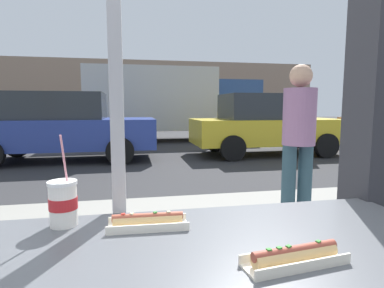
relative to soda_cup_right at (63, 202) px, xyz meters
name	(u,v)px	position (x,y,z in m)	size (l,w,h in m)	color
ground_plane	(130,153)	(0.18, 8.05, -1.00)	(60.00, 60.00, 0.00)	#2D2D30
sidewalk_strip	(128,249)	(0.18, 1.65, -0.95)	(16.00, 2.80, 0.11)	gray
building_facade_far	(130,93)	(0.18, 22.29, 1.32)	(28.00, 1.20, 4.63)	gray
soda_cup_right	(63,202)	(0.00, 0.00, 0.00)	(0.10, 0.10, 0.31)	white
hotdog_tray_near	(295,256)	(0.64, -0.40, -0.06)	(0.29, 0.12, 0.05)	beige
hotdog_tray_far	(148,221)	(0.28, -0.08, -0.06)	(0.27, 0.10, 0.05)	silver
parked_car_blue	(62,126)	(-1.44, 7.00, -0.15)	(4.40, 1.91, 1.67)	#283D93
parked_car_yellow	(266,124)	(3.89, 7.00, -0.15)	(4.11, 1.90, 1.67)	gold
box_truck	(171,101)	(1.77, 11.20, 0.54)	(6.58, 2.44, 2.78)	beige
pedestrian	(299,136)	(1.87, 1.74, 0.04)	(0.32, 0.32, 1.63)	#2C4753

